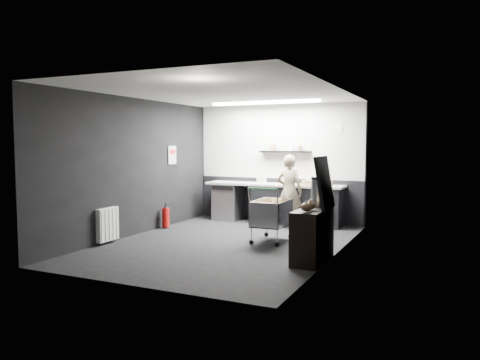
% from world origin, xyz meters
% --- Properties ---
extents(floor, '(5.50, 5.50, 0.00)m').
position_xyz_m(floor, '(0.00, 0.00, 0.00)').
color(floor, black).
rests_on(floor, ground).
extents(ceiling, '(5.50, 5.50, 0.00)m').
position_xyz_m(ceiling, '(0.00, 0.00, 2.70)').
color(ceiling, silver).
rests_on(ceiling, wall_back).
extents(wall_back, '(5.50, 0.00, 5.50)m').
position_xyz_m(wall_back, '(0.00, 2.75, 1.35)').
color(wall_back, black).
rests_on(wall_back, floor).
extents(wall_front, '(5.50, 0.00, 5.50)m').
position_xyz_m(wall_front, '(0.00, -2.75, 1.35)').
color(wall_front, black).
rests_on(wall_front, floor).
extents(wall_left, '(0.00, 5.50, 5.50)m').
position_xyz_m(wall_left, '(-2.00, 0.00, 1.35)').
color(wall_left, black).
rests_on(wall_left, floor).
extents(wall_right, '(0.00, 5.50, 5.50)m').
position_xyz_m(wall_right, '(2.00, 0.00, 1.35)').
color(wall_right, black).
rests_on(wall_right, floor).
extents(kitchen_wall_panel, '(3.95, 0.02, 1.70)m').
position_xyz_m(kitchen_wall_panel, '(0.00, 2.73, 1.85)').
color(kitchen_wall_panel, silver).
rests_on(kitchen_wall_panel, wall_back).
extents(dado_panel, '(3.95, 0.02, 1.00)m').
position_xyz_m(dado_panel, '(0.00, 2.73, 0.50)').
color(dado_panel, black).
rests_on(dado_panel, wall_back).
extents(floating_shelf, '(1.20, 0.22, 0.04)m').
position_xyz_m(floating_shelf, '(0.20, 2.62, 1.62)').
color(floating_shelf, black).
rests_on(floating_shelf, wall_back).
extents(wall_clock, '(0.20, 0.03, 0.20)m').
position_xyz_m(wall_clock, '(1.40, 2.72, 2.15)').
color(wall_clock, white).
rests_on(wall_clock, wall_back).
extents(poster, '(0.02, 0.30, 0.40)m').
position_xyz_m(poster, '(-1.98, 1.30, 1.55)').
color(poster, silver).
rests_on(poster, wall_left).
extents(poster_red_band, '(0.02, 0.22, 0.10)m').
position_xyz_m(poster_red_band, '(-1.98, 1.30, 1.62)').
color(poster_red_band, red).
rests_on(poster_red_band, poster).
extents(radiator, '(0.10, 0.50, 0.60)m').
position_xyz_m(radiator, '(-1.94, -0.90, 0.35)').
color(radiator, white).
rests_on(radiator, wall_left).
extents(ceiling_strip, '(2.40, 0.20, 0.04)m').
position_xyz_m(ceiling_strip, '(0.00, 1.85, 2.67)').
color(ceiling_strip, white).
rests_on(ceiling_strip, ceiling).
extents(prep_counter, '(3.20, 0.61, 0.90)m').
position_xyz_m(prep_counter, '(0.14, 2.42, 0.46)').
color(prep_counter, black).
rests_on(prep_counter, floor).
extents(person, '(0.59, 0.40, 1.58)m').
position_xyz_m(person, '(0.53, 1.97, 0.79)').
color(person, beige).
rests_on(person, floor).
extents(shopping_cart, '(0.59, 0.95, 1.04)m').
position_xyz_m(shopping_cart, '(0.68, 0.51, 0.50)').
color(shopping_cart, silver).
rests_on(shopping_cart, floor).
extents(sideboard, '(0.46, 1.08, 1.62)m').
position_xyz_m(sideboard, '(1.79, -0.54, 0.52)').
color(sideboard, black).
rests_on(sideboard, floor).
extents(fire_extinguisher, '(0.15, 0.15, 0.51)m').
position_xyz_m(fire_extinguisher, '(-1.85, 0.83, 0.25)').
color(fire_extinguisher, red).
rests_on(fire_extinguisher, floor).
extents(cardboard_box, '(0.63, 0.53, 0.11)m').
position_xyz_m(cardboard_box, '(1.02, 2.37, 0.95)').
color(cardboard_box, '#93714E').
rests_on(cardboard_box, prep_counter).
extents(pink_tub, '(0.20, 0.20, 0.20)m').
position_xyz_m(pink_tub, '(0.29, 2.42, 1.00)').
color(pink_tub, white).
rests_on(pink_tub, prep_counter).
extents(white_container, '(0.19, 0.16, 0.16)m').
position_xyz_m(white_container, '(-0.27, 2.37, 0.98)').
color(white_container, white).
rests_on(white_container, prep_counter).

